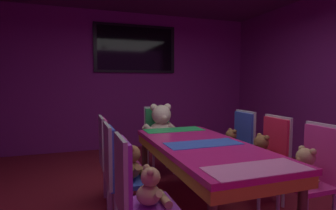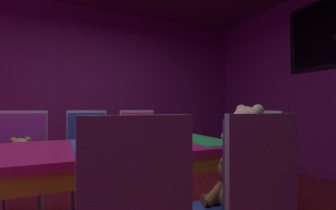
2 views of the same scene
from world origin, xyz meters
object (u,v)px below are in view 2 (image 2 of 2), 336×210
(chair_right_2, at_px, (251,193))
(king_teddy_bear, at_px, (246,140))
(teddy_right_1, at_px, (123,203))
(chair_left_0, at_px, (23,152))
(chair_left_2, at_px, (139,144))
(teddy_left_0, at_px, (20,156))
(teddy_left_2, at_px, (143,147))
(throne_chair, at_px, (259,150))
(chair_left_1, at_px, (87,147))
(banquet_table, at_px, (97,158))
(teddy_right_2, at_px, (231,187))
(teddy_left_1, at_px, (89,149))

(chair_right_2, height_order, king_teddy_bear, king_teddy_bear)
(teddy_right_1, relative_size, chair_right_2, 0.36)
(chair_left_0, distance_m, chair_left_2, 1.15)
(teddy_left_0, bearing_deg, chair_left_2, 98.13)
(teddy_left_0, xyz_separation_m, teddy_left_2, (-0.02, 1.15, 0.00))
(chair_right_2, relative_size, throne_chair, 1.00)
(throne_chair, bearing_deg, chair_left_1, -29.78)
(chair_left_1, bearing_deg, teddy_left_2, 75.37)
(teddy_right_1, bearing_deg, throne_chair, -64.70)
(chair_left_1, height_order, king_teddy_bear, king_teddy_bear)
(banquet_table, bearing_deg, king_teddy_bear, 90.00)
(chair_right_2, bearing_deg, teddy_left_2, 1.02)
(teddy_left_2, relative_size, chair_right_2, 0.32)
(chair_left_2, bearing_deg, teddy_right_2, 1.02)
(chair_left_2, relative_size, teddy_left_2, 3.10)
(chair_left_2, bearing_deg, teddy_left_2, -0.00)
(teddy_left_0, height_order, throne_chair, throne_chair)
(chair_left_2, bearing_deg, chair_left_0, -89.02)
(teddy_left_0, height_order, chair_left_1, chair_left_1)
(teddy_left_1, xyz_separation_m, teddy_left_2, (0.00, 0.56, -0.01))
(throne_chair, bearing_deg, teddy_right_1, 25.30)
(chair_left_0, bearing_deg, chair_right_2, 34.59)
(teddy_left_2, xyz_separation_m, chair_right_2, (1.58, 0.03, 0.01))
(chair_left_1, relative_size, chair_right_2, 1.00)
(teddy_right_1, xyz_separation_m, throne_chair, (-0.72, 1.52, -0.00))
(teddy_left_2, bearing_deg, king_teddy_bear, 47.66)
(teddy_left_2, height_order, king_teddy_bear, king_teddy_bear)
(teddy_left_1, distance_m, chair_right_2, 1.69)
(chair_left_1, distance_m, chair_right_2, 1.82)
(chair_left_1, relative_size, teddy_right_1, 2.82)
(chair_left_0, bearing_deg, teddy_right_1, 20.35)
(chair_right_2, bearing_deg, chair_left_0, 34.59)
(chair_left_2, distance_m, throne_chair, 1.30)
(chair_right_2, bearing_deg, chair_left_1, 18.93)
(chair_right_2, relative_size, teddy_right_2, 3.17)
(chair_left_1, distance_m, throne_chair, 1.76)
(chair_right_2, bearing_deg, chair_left_2, 0.94)
(teddy_left_0, relative_size, chair_right_2, 0.31)
(teddy_left_2, bearing_deg, banquet_table, -38.77)
(chair_left_0, relative_size, chair_left_1, 1.00)
(chair_left_0, height_order, teddy_right_1, chair_left_0)
(chair_left_0, bearing_deg, throne_chair, 68.02)
(banquet_table, xyz_separation_m, chair_left_1, (-0.87, 0.02, -0.05))
(chair_left_0, relative_size, teddy_left_2, 3.10)
(banquet_table, height_order, chair_left_0, chair_left_0)
(teddy_left_2, bearing_deg, teddy_right_1, -21.30)
(teddy_right_2, xyz_separation_m, throne_chair, (-0.71, 0.93, 0.01))
(chair_left_1, height_order, chair_right_2, same)
(banquet_table, relative_size, king_teddy_bear, 3.27)
(chair_left_1, xyz_separation_m, chair_right_2, (1.73, 0.59, 0.00))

